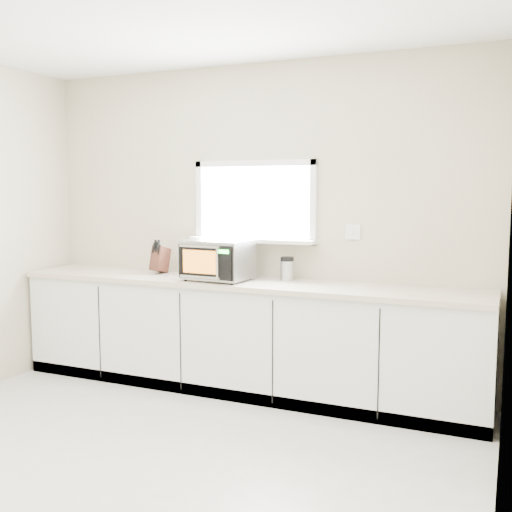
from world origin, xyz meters
The scene contains 8 objects.
ground centered at (0.00, 0.00, 0.00)m, with size 4.00×4.00×0.00m, color beige.
back_wall centered at (0.00, 2.00, 1.36)m, with size 4.00×0.17×2.70m.
cabinets centered at (0.00, 1.70, 0.44)m, with size 3.92×0.60×0.88m, color white.
countertop centered at (0.00, 1.69, 0.90)m, with size 3.92×0.64×0.04m, color beige.
microwave centered at (-0.18, 1.63, 1.09)m, with size 0.53×0.45×0.33m.
knife_block centered at (-0.82, 1.78, 1.05)m, with size 0.12×0.22×0.30m.
cutting_board centered at (-0.58, 1.94, 1.07)m, with size 0.29×0.29×0.02m, color #A36D3F.
coffee_grinder centered at (0.34, 1.85, 1.02)m, with size 0.12×0.12×0.19m.
Camera 1 is at (2.03, -2.68, 1.66)m, focal length 42.00 mm.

